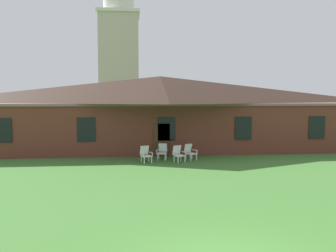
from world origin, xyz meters
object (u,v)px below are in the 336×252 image
lawn_chair_left_end (178,153)px  lawn_chair_middle (190,152)px  lawn_chair_near_door (162,151)px  lawn_chair_by_porch (146,154)px

lawn_chair_left_end → lawn_chair_middle: size_ratio=1.00×
lawn_chair_near_door → lawn_chair_left_end: (0.86, -0.95, 0.00)m
lawn_chair_by_porch → lawn_chair_near_door: bearing=41.8°
lawn_chair_by_porch → lawn_chair_middle: bearing=12.9°
lawn_chair_by_porch → lawn_chair_left_end: same height
lawn_chair_by_porch → lawn_chair_near_door: 1.41m
lawn_chair_left_end → lawn_chair_middle: same height
lawn_chair_by_porch → lawn_chair_middle: size_ratio=1.00×
lawn_chair_near_door → lawn_chair_by_porch: bearing=-138.2°
lawn_chair_near_door → lawn_chair_left_end: size_ratio=1.00×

